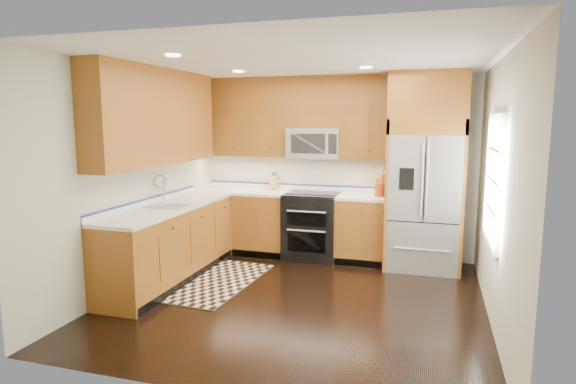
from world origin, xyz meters
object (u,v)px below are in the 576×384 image
(refrigerator, at_px, (425,172))
(knife_block, at_px, (274,183))
(rug, at_px, (211,280))
(utensil_crock, at_px, (380,187))
(range, at_px, (312,226))

(refrigerator, xyz_separation_m, knife_block, (-2.20, 0.27, -0.26))
(rug, distance_m, knife_block, 1.94)
(rug, distance_m, utensil_crock, 2.60)
(refrigerator, distance_m, knife_block, 2.23)
(range, bearing_deg, utensil_crock, 2.26)
(range, distance_m, refrigerator, 1.76)
(range, distance_m, rug, 1.74)
(refrigerator, bearing_deg, utensil_crock, 172.79)
(refrigerator, relative_size, utensil_crock, 6.76)
(refrigerator, height_order, utensil_crock, refrigerator)
(utensil_crock, bearing_deg, refrigerator, -7.21)
(range, bearing_deg, knife_block, 160.46)
(refrigerator, height_order, rug, refrigerator)
(refrigerator, bearing_deg, knife_block, 173.05)
(range, height_order, utensil_crock, utensil_crock)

